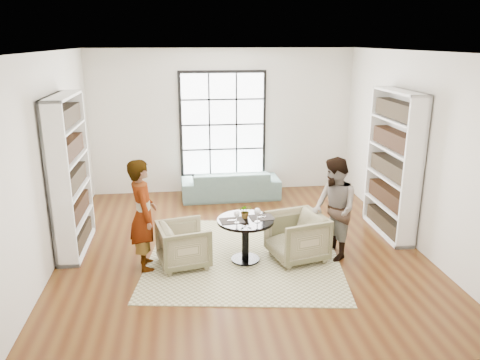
{
  "coord_description": "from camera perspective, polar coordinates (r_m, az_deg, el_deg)",
  "views": [
    {
      "loc": [
        -0.86,
        -6.73,
        3.16
      ],
      "look_at": [
        0.04,
        0.4,
        0.99
      ],
      "focal_mm": 35.0,
      "sensor_mm": 36.0,
      "label": 1
    }
  ],
  "objects": [
    {
      "name": "cutlery_right",
      "position": [
        6.86,
        2.65,
        -4.52
      ],
      "size": [
        0.16,
        0.23,
        0.01
      ],
      "primitive_type": null,
      "rotation": [
        0.0,
        0.0,
        0.1
      ],
      "color": "silver",
      "rests_on": "placemat_right"
    },
    {
      "name": "wine_glass_left",
      "position": [
        6.61,
        -0.39,
        -4.18
      ],
      "size": [
        0.09,
        0.09,
        0.19
      ],
      "color": "silver",
      "rests_on": "pedestal_table"
    },
    {
      "name": "pedestal_table",
      "position": [
        6.86,
        0.66,
        -6.2
      ],
      "size": [
        0.83,
        0.83,
        0.66
      ],
      "rotation": [
        0.0,
        0.0,
        0.1
      ],
      "color": "black",
      "rests_on": "ground"
    },
    {
      "name": "placemat_right",
      "position": [
        6.86,
        2.65,
        -4.57
      ],
      "size": [
        0.36,
        0.29,
        0.01
      ],
      "primitive_type": "cube",
      "rotation": [
        0.0,
        0.0,
        0.1
      ],
      "color": "black",
      "rests_on": "pedestal_table"
    },
    {
      "name": "armchair_left",
      "position": [
        6.86,
        -6.87,
        -7.82
      ],
      "size": [
        0.84,
        0.82,
        0.64
      ],
      "primitive_type": "imported",
      "rotation": [
        0.0,
        0.0,
        1.79
      ],
      "color": "tan",
      "rests_on": "ground"
    },
    {
      "name": "room_shell",
      "position": [
        7.57,
        -0.44,
        2.2
      ],
      "size": [
        6.0,
        6.01,
        6.0
      ],
      "color": "silver",
      "rests_on": "ground"
    },
    {
      "name": "flower_centerpiece",
      "position": [
        6.81,
        0.67,
        -3.83
      ],
      "size": [
        0.19,
        0.17,
        0.21
      ],
      "primitive_type": "imported",
      "rotation": [
        0.0,
        0.0,
        -0.03
      ],
      "color": "gray",
      "rests_on": "pedestal_table"
    },
    {
      "name": "person_right",
      "position": [
        7.03,
        11.41,
        -3.49
      ],
      "size": [
        0.66,
        0.81,
        1.53
      ],
      "primitive_type": "imported",
      "rotation": [
        0.0,
        0.0,
        -1.45
      ],
      "color": "gray",
      "rests_on": "ground"
    },
    {
      "name": "cutlery_left",
      "position": [
        6.73,
        -0.97,
        -4.92
      ],
      "size": [
        0.16,
        0.23,
        0.01
      ],
      "primitive_type": null,
      "rotation": [
        0.0,
        0.0,
        0.1
      ],
      "color": "silver",
      "rests_on": "placemat_left"
    },
    {
      "name": "rug",
      "position": [
        7.19,
        0.45,
        -9.24
      ],
      "size": [
        3.21,
        3.21,
        0.01
      ],
      "primitive_type": "cube",
      "rotation": [
        0.0,
        0.0,
        -0.15
      ],
      "color": "#BBB88C",
      "rests_on": "ground"
    },
    {
      "name": "wine_glass_right",
      "position": [
        6.65,
        2.13,
        -3.92
      ],
      "size": [
        0.1,
        0.1,
        0.21
      ],
      "color": "silver",
      "rests_on": "pedestal_table"
    },
    {
      "name": "placemat_left",
      "position": [
        6.74,
        -0.97,
        -4.97
      ],
      "size": [
        0.36,
        0.29,
        0.01
      ],
      "primitive_type": "cube",
      "rotation": [
        0.0,
        0.0,
        0.1
      ],
      "color": "black",
      "rests_on": "pedestal_table"
    },
    {
      "name": "sofa",
      "position": [
        9.67,
        -1.17,
        -0.49
      ],
      "size": [
        2.02,
        0.82,
        0.58
      ],
      "primitive_type": "imported",
      "rotation": [
        0.0,
        0.0,
        3.16
      ],
      "color": "gray",
      "rests_on": "ground"
    },
    {
      "name": "ground",
      "position": [
        7.49,
        0.08,
        -8.2
      ],
      "size": [
        6.0,
        6.0,
        0.0
      ],
      "primitive_type": "plane",
      "color": "#583614"
    },
    {
      "name": "armchair_right",
      "position": [
        7.04,
        6.93,
        -6.88
      ],
      "size": [
        0.94,
        0.92,
        0.71
      ],
      "primitive_type": "imported",
      "rotation": [
        0.0,
        0.0,
        -1.33
      ],
      "color": "tan",
      "rests_on": "ground"
    },
    {
      "name": "person_left",
      "position": [
        6.7,
        -11.73,
        -4.2
      ],
      "size": [
        0.49,
        0.65,
        1.61
      ],
      "primitive_type": "imported",
      "rotation": [
        0.0,
        0.0,
        1.76
      ],
      "color": "gray",
      "rests_on": "ground"
    }
  ]
}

